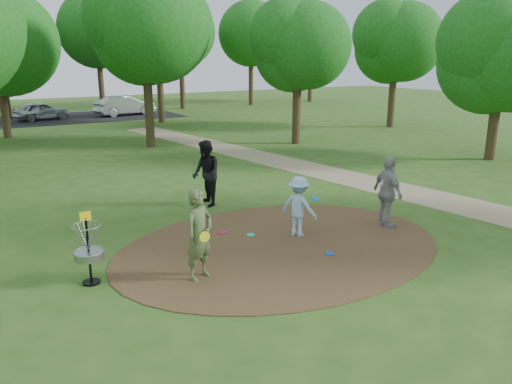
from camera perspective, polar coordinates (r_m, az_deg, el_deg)
ground at (r=12.35m, az=2.89°, el=-6.19°), size 100.00×100.00×0.00m
dirt_clearing at (r=12.35m, az=2.89°, el=-6.15°), size 8.40×8.40×0.02m
footpath at (r=17.91m, az=16.73°, el=0.04°), size 7.55×39.89×0.01m
parking_lot at (r=40.66m, az=-19.07°, el=8.10°), size 14.00×8.00×0.01m
player_observer_with_disc at (r=10.35m, az=-6.50°, el=-4.89°), size 0.83×0.70×1.93m
player_throwing_with_disc at (r=12.83m, az=4.93°, el=-1.67°), size 1.13×1.17×1.57m
player_walking_with_disc at (r=15.43m, az=-5.73°, el=2.12°), size 0.84×1.05×2.04m
player_waiting_with_disc at (r=13.84m, az=14.82°, el=-0.04°), size 0.67×1.21×1.96m
disc_ground_cyan at (r=13.01m, az=-0.58°, el=-4.91°), size 0.22×0.22×0.02m
disc_ground_blue at (r=11.94m, az=8.40°, el=-6.98°), size 0.22×0.22×0.02m
disc_ground_red at (r=13.18m, az=-3.89°, el=-4.66°), size 0.22×0.22×0.02m
car_left at (r=39.87m, az=-23.34°, el=8.50°), size 4.05×2.32×1.30m
car_right at (r=40.93m, az=-14.74°, el=9.54°), size 4.83×2.43×1.52m
disc_golf_basket at (r=10.65m, az=-18.66°, el=-5.57°), size 0.63×0.63×1.54m
tree_ring at (r=20.49m, az=-9.25°, el=17.18°), size 36.59×45.72×9.47m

